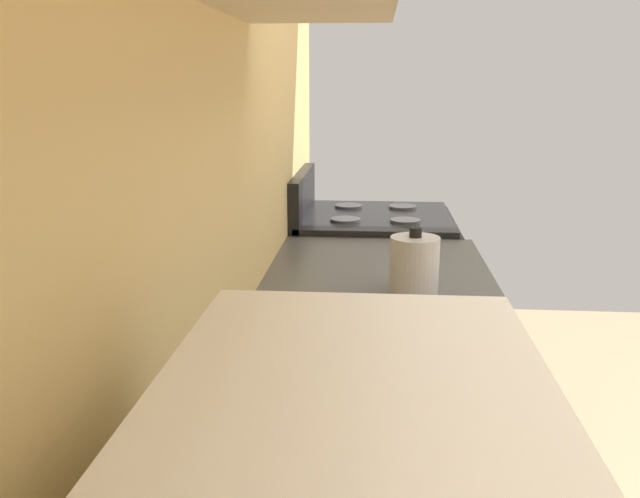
# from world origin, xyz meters

# --- Properties ---
(wall_back) EXTENTS (4.04, 0.12, 2.58)m
(wall_back) POSITION_xyz_m (0.00, 1.57, 1.29)
(wall_back) COLOR #F1CE80
(wall_back) RESTS_ON ground_plane
(oven_range) EXTENTS (0.63, 0.61, 1.07)m
(oven_range) POSITION_xyz_m (1.53, 1.21, 0.46)
(oven_range) COLOR black
(oven_range) RESTS_ON ground_plane
(bowl) EXTENTS (0.16, 0.16, 0.07)m
(bowl) POSITION_xyz_m (-0.02, 1.11, 0.93)
(bowl) COLOR silver
(bowl) RESTS_ON counter_run
(kettle) EXTENTS (0.17, 0.12, 0.17)m
(kettle) POSITION_xyz_m (0.59, 1.11, 0.96)
(kettle) COLOR #B7BABF
(kettle) RESTS_ON counter_run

